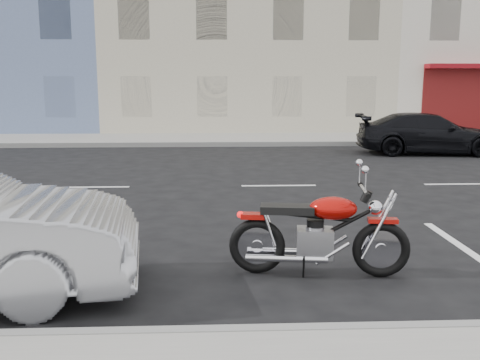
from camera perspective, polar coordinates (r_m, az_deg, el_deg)
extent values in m
plane|color=black|center=(11.93, 13.73, -0.52)|extent=(120.00, 120.00, 0.00)
cube|color=gray|center=(20.13, -7.26, 4.32)|extent=(80.00, 3.40, 0.15)
cube|color=gray|center=(5.04, -22.55, -15.54)|extent=(80.00, 0.12, 0.16)
cube|color=gray|center=(18.44, -7.70, 3.77)|extent=(80.00, 0.12, 0.16)
cube|color=beige|center=(27.79, 0.29, 17.83)|extent=(12.00, 12.00, 11.50)
torus|color=black|center=(6.54, 21.24, -7.22)|extent=(0.67, 0.19, 0.66)
torus|color=black|center=(6.29, 8.59, -7.29)|extent=(0.67, 0.19, 0.66)
cube|color=#9F0905|center=(6.45, 21.45, -4.30)|extent=(0.35, 0.17, 0.05)
cube|color=#9F0905|center=(6.19, 8.32, -4.08)|extent=(0.31, 0.19, 0.06)
cube|color=gray|center=(6.35, 14.67, -6.79)|extent=(0.45, 0.35, 0.33)
ellipsoid|color=#9F0905|center=(6.28, 16.61, -3.19)|extent=(0.59, 0.41, 0.27)
cube|color=black|center=(6.20, 11.88, -3.33)|extent=(0.64, 0.33, 0.09)
cylinder|color=silver|center=(6.31, 19.69, -1.21)|extent=(0.13, 0.69, 0.04)
sphere|color=silver|center=(6.39, 20.77, -3.03)|extent=(0.17, 0.17, 0.17)
cylinder|color=silver|center=(6.22, 11.84, -8.55)|extent=(0.93, 0.20, 0.08)
cylinder|color=silver|center=(6.48, 11.56, -7.76)|extent=(0.93, 0.20, 0.08)
cylinder|color=silver|center=(6.44, 21.00, -4.73)|extent=(0.38, 0.09, 0.78)
cylinder|color=black|center=(6.35, 16.67, -5.34)|extent=(0.79, 0.15, 0.48)
imported|color=black|center=(17.49, 19.44, 4.70)|extent=(4.49, 2.24, 1.25)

